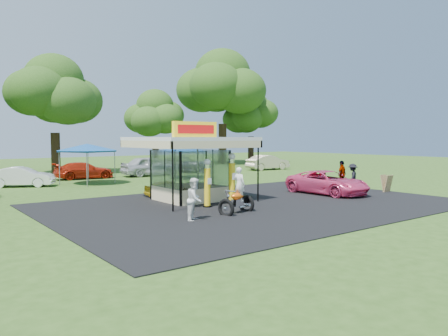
{
  "coord_description": "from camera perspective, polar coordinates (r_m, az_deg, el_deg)",
  "views": [
    {
      "loc": [
        -14.46,
        -14.42,
        3.37
      ],
      "look_at": [
        -0.49,
        4.0,
        1.74
      ],
      "focal_mm": 35.0,
      "sensor_mm": 36.0,
      "label": 1
    }
  ],
  "objects": [
    {
      "name": "a_frame_sign",
      "position": [
        28.47,
        20.47,
        -1.92
      ],
      "size": [
        0.6,
        0.53,
        1.07
      ],
      "rotation": [
        0.0,
        0.0,
        -0.01
      ],
      "color": "#593819",
      "rests_on": "ground"
    },
    {
      "name": "tent_west",
      "position": [
        32.78,
        -17.45,
        2.56
      ],
      "size": [
        4.16,
        4.16,
        2.91
      ],
      "rotation": [
        0.0,
        0.0,
        0.42
      ],
      "color": "gray",
      "rests_on": "ground"
    },
    {
      "name": "spectator_west",
      "position": [
        17.67,
        -3.83,
        -4.11
      ],
      "size": [
        1.07,
        1.04,
        1.74
      ],
      "primitive_type": "imported",
      "rotation": [
        0.0,
        0.0,
        0.68
      ],
      "color": "white",
      "rests_on": "ground"
    },
    {
      "name": "oak_far_e",
      "position": [
        55.34,
        -0.19,
        9.84
      ],
      "size": [
        11.79,
        11.79,
        14.04
      ],
      "color": "black",
      "rests_on": "ground"
    },
    {
      "name": "bg_car_d",
      "position": [
        42.19,
        -5.23,
        0.48
      ],
      "size": [
        5.91,
        5.31,
        1.52
      ],
      "primitive_type": "imported",
      "rotation": [
        0.0,
        0.0,
        0.93
      ],
      "color": "#4F5051",
      "rests_on": "ground"
    },
    {
      "name": "gas_station_kiosk",
      "position": [
        23.13,
        -4.47,
        0.09
      ],
      "size": [
        5.4,
        5.4,
        4.18
      ],
      "color": "white",
      "rests_on": "ground"
    },
    {
      "name": "oak_far_f",
      "position": [
        59.15,
        3.55,
        6.66
      ],
      "size": [
        7.86,
        7.86,
        9.47
      ],
      "color": "black",
      "rests_on": "ground"
    },
    {
      "name": "bg_car_c",
      "position": [
        38.59,
        -9.59,
        0.26
      ],
      "size": [
        5.19,
        2.36,
        1.73
      ],
      "primitive_type": "imported",
      "rotation": [
        0.0,
        0.0,
        1.51
      ],
      "color": "#B7B8BC",
      "rests_on": "ground"
    },
    {
      "name": "bg_car_e",
      "position": [
        45.47,
        5.73,
        0.73
      ],
      "size": [
        4.78,
        2.05,
        1.53
      ],
      "primitive_type": "imported",
      "rotation": [
        0.0,
        0.0,
        1.48
      ],
      "color": "#C6B797",
      "rests_on": "ground"
    },
    {
      "name": "pink_sedan",
      "position": [
        26.41,
        13.35,
        -1.87
      ],
      "size": [
        2.35,
        5.07,
        1.41
      ],
      "primitive_type": "imported",
      "rotation": [
        0.0,
        0.0,
        0.0
      ],
      "color": "#E43E73",
      "rests_on": "ground"
    },
    {
      "name": "spectator_east_a",
      "position": [
        29.1,
        16.45,
        -1.11
      ],
      "size": [
        1.26,
        1.06,
        1.69
      ],
      "primitive_type": "imported",
      "rotation": [
        0.0,
        0.0,
        3.62
      ],
      "color": "black",
      "rests_on": "ground"
    },
    {
      "name": "kiosk_car",
      "position": [
        25.12,
        -7.18,
        -2.6
      ],
      "size": [
        2.82,
        1.13,
        0.96
      ],
      "primitive_type": "imported",
      "rotation": [
        0.0,
        0.0,
        1.57
      ],
      "color": "yellow",
      "rests_on": "ground"
    },
    {
      "name": "bg_car_a",
      "position": [
        32.71,
        -24.86,
        -1.06
      ],
      "size": [
        4.31,
        3.19,
        1.36
      ],
      "primitive_type": "imported",
      "rotation": [
        0.0,
        0.0,
        1.09
      ],
      "color": "white",
      "rests_on": "ground"
    },
    {
      "name": "tent_east",
      "position": [
        35.73,
        -5.49,
        2.56
      ],
      "size": [
        3.89,
        3.89,
        2.72
      ],
      "rotation": [
        0.0,
        0.0,
        -0.04
      ],
      "color": "gray",
      "rests_on": "ground"
    },
    {
      "name": "asphalt_apron",
      "position": [
        22.14,
        4.16,
        -4.68
      ],
      "size": [
        20.0,
        14.0,
        0.04
      ],
      "primitive_type": "cube",
      "color": "black",
      "rests_on": "ground"
    },
    {
      "name": "spectator_east_b",
      "position": [
        29.95,
        15.14,
        -0.8
      ],
      "size": [
        1.15,
        0.71,
        1.83
      ],
      "primitive_type": "imported",
      "rotation": [
        0.0,
        0.0,
        3.4
      ],
      "color": "gray",
      "rests_on": "ground"
    },
    {
      "name": "gas_pump_left",
      "position": [
        20.86,
        -2.19,
        -2.14
      ],
      "size": [
        0.44,
        0.44,
        2.35
      ],
      "color": "black",
      "rests_on": "ground"
    },
    {
      "name": "ground",
      "position": [
        20.7,
        7.83,
        -5.37
      ],
      "size": [
        120.0,
        120.0,
        0.0
      ],
      "primitive_type": "plane",
      "color": "#2D4C17",
      "rests_on": "ground"
    },
    {
      "name": "motorcycle",
      "position": [
        19.31,
        1.89,
        -3.52
      ],
      "size": [
        1.88,
        1.24,
        2.14
      ],
      "rotation": [
        0.0,
        0.0,
        0.26
      ],
      "color": "black",
      "rests_on": "ground"
    },
    {
      "name": "gas_pump_right",
      "position": [
        21.94,
        1.04,
        -1.54
      ],
      "size": [
        0.48,
        0.48,
        2.58
      ],
      "color": "black",
      "rests_on": "ground"
    },
    {
      "name": "oak_far_d",
      "position": [
        51.29,
        -8.99,
        6.42
      ],
      "size": [
        7.31,
        7.31,
        8.7
      ],
      "color": "black",
      "rests_on": "ground"
    },
    {
      "name": "bg_car_b",
      "position": [
        37.1,
        -17.82,
        -0.32
      ],
      "size": [
        4.79,
        2.21,
        1.35
      ],
      "primitive_type": "imported",
      "rotation": [
        0.0,
        0.0,
        1.5
      ],
      "color": "red",
      "rests_on": "ground"
    },
    {
      "name": "oak_far_c",
      "position": [
        43.31,
        -21.3,
        8.31
      ],
      "size": [
        9.1,
        9.1,
        10.72
      ],
      "color": "black",
      "rests_on": "ground"
    },
    {
      "name": "spare_tires",
      "position": [
        22.32,
        -4.71,
        -3.64
      ],
      "size": [
        1.0,
        0.77,
        0.81
      ],
      "rotation": [
        0.0,
        0.0,
        0.29
      ],
      "color": "black",
      "rests_on": "ground"
    }
  ]
}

